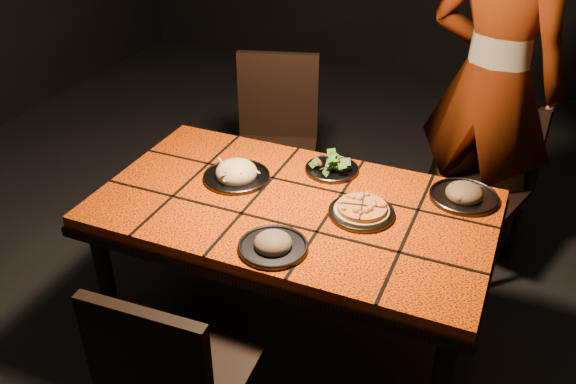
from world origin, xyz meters
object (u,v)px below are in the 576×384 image
at_px(dining_table, 293,219).
at_px(chair_far_right, 490,174).
at_px(chair_near, 171,380).
at_px(plate_pizza, 362,211).
at_px(plate_pasta, 236,173).
at_px(chair_far_left, 276,133).
at_px(diner, 493,83).

relative_size(dining_table, chair_far_right, 1.82).
bearing_deg(chair_near, chair_far_right, -115.97).
xyz_separation_m(plate_pizza, plate_pasta, (-0.58, 0.06, 0.01)).
distance_m(dining_table, plate_pasta, 0.33).
relative_size(dining_table, chair_far_left, 1.62).
xyz_separation_m(chair_far_left, chair_far_right, (1.16, 0.12, -0.06)).
distance_m(chair_far_right, diner, 0.47).
relative_size(plate_pizza, plate_pasta, 0.91).
bearing_deg(dining_table, chair_far_left, 118.26).
distance_m(chair_near, diner, 2.08).
relative_size(chair_far_right, plate_pizza, 3.36).
bearing_deg(chair_far_right, plate_pizza, -96.21).
bearing_deg(plate_pizza, chair_near, -113.33).
relative_size(chair_near, chair_far_right, 1.04).
bearing_deg(chair_far_right, plate_pasta, -120.66).
bearing_deg(chair_near, dining_table, -98.75).
xyz_separation_m(diner, plate_pizza, (-0.33, -1.06, -0.20)).
bearing_deg(diner, plate_pizza, 86.70).
relative_size(dining_table, diner, 0.84).
distance_m(chair_far_right, plate_pasta, 1.37).
bearing_deg(plate_pizza, chair_far_right, 66.85).
relative_size(diner, plate_pasta, 6.63).
xyz_separation_m(chair_near, diner, (0.70, 1.91, 0.43)).
xyz_separation_m(chair_far_right, plate_pizza, (-0.41, -0.97, 0.26)).
xyz_separation_m(dining_table, diner, (0.61, 1.09, 0.29)).
bearing_deg(chair_far_left, plate_pizza, -65.40).
xyz_separation_m(dining_table, plate_pasta, (-0.30, 0.09, 0.10)).
distance_m(chair_far_right, plate_pizza, 1.08).
relative_size(chair_far_left, plate_pasta, 3.43).
relative_size(dining_table, plate_pasta, 5.56).
height_order(chair_far_right, plate_pizza, chair_far_right).
xyz_separation_m(chair_near, chair_far_left, (-0.38, 1.70, 0.04)).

